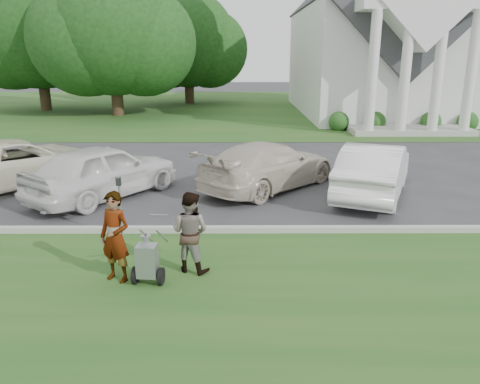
{
  "coord_description": "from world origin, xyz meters",
  "views": [
    {
      "loc": [
        0.04,
        -9.62,
        4.01
      ],
      "look_at": [
        0.08,
        0.0,
        1.15
      ],
      "focal_mm": 35.0,
      "sensor_mm": 36.0,
      "label": 1
    }
  ],
  "objects_px": {
    "tree_far": "(37,28)",
    "striping_cart": "(148,262)",
    "car_a": "(20,162)",
    "church": "(373,23)",
    "tree_left": "(112,35)",
    "parking_meter_near": "(120,200)",
    "car_c": "(269,165)",
    "person_right": "(190,233)",
    "car_b": "(103,171)",
    "tree_back": "(188,44)",
    "car_d": "(374,170)",
    "person_left": "(115,238)"
  },
  "relations": [
    {
      "from": "car_b",
      "to": "car_d",
      "type": "height_order",
      "value": "car_b"
    },
    {
      "from": "church",
      "to": "car_c",
      "type": "bearing_deg",
      "value": -113.12
    },
    {
      "from": "striping_cart",
      "to": "parking_meter_near",
      "type": "height_order",
      "value": "parking_meter_near"
    },
    {
      "from": "tree_far",
      "to": "car_b",
      "type": "relative_size",
      "value": 2.52
    },
    {
      "from": "car_b",
      "to": "tree_back",
      "type": "bearing_deg",
      "value": -53.86
    },
    {
      "from": "car_a",
      "to": "car_c",
      "type": "height_order",
      "value": "car_a"
    },
    {
      "from": "striping_cart",
      "to": "person_right",
      "type": "height_order",
      "value": "person_right"
    },
    {
      "from": "tree_left",
      "to": "car_d",
      "type": "relative_size",
      "value": 2.27
    },
    {
      "from": "car_a",
      "to": "car_c",
      "type": "xyz_separation_m",
      "value": [
        7.8,
        -0.41,
        -0.01
      ]
    },
    {
      "from": "person_left",
      "to": "tree_back",
      "type": "bearing_deg",
      "value": 118.37
    },
    {
      "from": "person_left",
      "to": "parking_meter_near",
      "type": "distance_m",
      "value": 2.0
    },
    {
      "from": "tree_left",
      "to": "car_c",
      "type": "distance_m",
      "value": 20.3
    },
    {
      "from": "tree_back",
      "to": "parking_meter_near",
      "type": "height_order",
      "value": "tree_back"
    },
    {
      "from": "tree_far",
      "to": "tree_left",
      "type": "bearing_deg",
      "value": -26.56
    },
    {
      "from": "tree_left",
      "to": "parking_meter_near",
      "type": "xyz_separation_m",
      "value": [
        5.46,
        -21.84,
        -4.19
      ]
    },
    {
      "from": "striping_cart",
      "to": "parking_meter_near",
      "type": "distance_m",
      "value": 2.36
    },
    {
      "from": "church",
      "to": "tree_left",
      "type": "bearing_deg",
      "value": -176.21
    },
    {
      "from": "striping_cart",
      "to": "car_c",
      "type": "distance_m",
      "value": 6.79
    },
    {
      "from": "striping_cart",
      "to": "car_c",
      "type": "relative_size",
      "value": 0.23
    },
    {
      "from": "tree_far",
      "to": "car_d",
      "type": "relative_size",
      "value": 2.49
    },
    {
      "from": "tree_far",
      "to": "car_b",
      "type": "xyz_separation_m",
      "value": [
        10.19,
        -21.61,
        -4.91
      ]
    },
    {
      "from": "tree_far",
      "to": "person_right",
      "type": "xyz_separation_m",
      "value": [
        13.15,
        -26.41,
        -4.91
      ]
    },
    {
      "from": "striping_cart",
      "to": "person_left",
      "type": "distance_m",
      "value": 0.72
    },
    {
      "from": "person_right",
      "to": "car_b",
      "type": "height_order",
      "value": "car_b"
    },
    {
      "from": "parking_meter_near",
      "to": "car_a",
      "type": "bearing_deg",
      "value": 132.96
    },
    {
      "from": "car_d",
      "to": "tree_back",
      "type": "bearing_deg",
      "value": -49.99
    },
    {
      "from": "striping_cart",
      "to": "car_c",
      "type": "height_order",
      "value": "car_c"
    },
    {
      "from": "tree_left",
      "to": "car_c",
      "type": "xyz_separation_m",
      "value": [
        8.99,
        -17.67,
        -4.39
      ]
    },
    {
      "from": "church",
      "to": "tree_back",
      "type": "bearing_deg",
      "value": 152.15
    },
    {
      "from": "church",
      "to": "car_c",
      "type": "relative_size",
      "value": 4.87
    },
    {
      "from": "tree_back",
      "to": "car_c",
      "type": "relative_size",
      "value": 1.94
    },
    {
      "from": "person_left",
      "to": "car_d",
      "type": "relative_size",
      "value": 0.36
    },
    {
      "from": "striping_cart",
      "to": "car_a",
      "type": "height_order",
      "value": "car_a"
    },
    {
      "from": "tree_back",
      "to": "car_c",
      "type": "distance_m",
      "value": 26.45
    },
    {
      "from": "person_right",
      "to": "car_c",
      "type": "xyz_separation_m",
      "value": [
        1.84,
        5.74,
        -0.06
      ]
    },
    {
      "from": "car_c",
      "to": "car_d",
      "type": "relative_size",
      "value": 1.06
    },
    {
      "from": "tree_far",
      "to": "tree_back",
      "type": "bearing_deg",
      "value": 26.56
    },
    {
      "from": "tree_far",
      "to": "car_a",
      "type": "xyz_separation_m",
      "value": [
        7.19,
        -20.26,
        -4.96
      ]
    },
    {
      "from": "tree_left",
      "to": "striping_cart",
      "type": "distance_m",
      "value": 25.23
    },
    {
      "from": "tree_left",
      "to": "car_d",
      "type": "xyz_separation_m",
      "value": [
        11.99,
        -18.46,
        -4.34
      ]
    },
    {
      "from": "striping_cart",
      "to": "person_right",
      "type": "distance_m",
      "value": 0.96
    },
    {
      "from": "striping_cart",
      "to": "person_left",
      "type": "xyz_separation_m",
      "value": [
        -0.58,
        0.14,
        0.4
      ]
    },
    {
      "from": "car_b",
      "to": "car_c",
      "type": "height_order",
      "value": "car_b"
    },
    {
      "from": "tree_far",
      "to": "striping_cart",
      "type": "distance_m",
      "value": 30.13
    },
    {
      "from": "tree_left",
      "to": "person_right",
      "type": "height_order",
      "value": "tree_left"
    },
    {
      "from": "parking_meter_near",
      "to": "church",
      "type": "bearing_deg",
      "value": 63.3
    },
    {
      "from": "tree_back",
      "to": "car_b",
      "type": "relative_size",
      "value": 2.08
    },
    {
      "from": "tree_back",
      "to": "parking_meter_near",
      "type": "bearing_deg",
      "value": -87.2
    },
    {
      "from": "tree_far",
      "to": "car_d",
      "type": "xyz_separation_m",
      "value": [
        17.99,
        -21.46,
        -4.92
      ]
    },
    {
      "from": "tree_far",
      "to": "person_left",
      "type": "bearing_deg",
      "value": -66.16
    }
  ]
}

